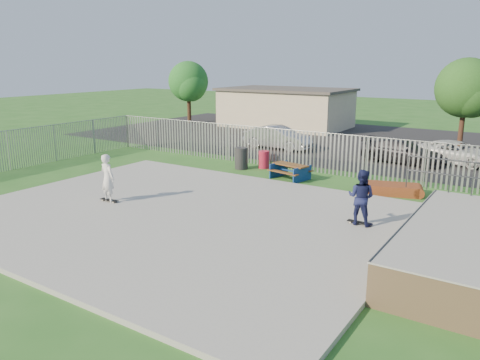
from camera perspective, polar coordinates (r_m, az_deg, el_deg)
The scene contains 18 objects.
ground at distance 16.63m, azimuth -7.30°, elevation -4.53°, with size 120.00×120.00×0.00m, color #296321.
concrete_slab at distance 16.61m, azimuth -7.31°, elevation -4.29°, with size 15.00×12.00×0.15m, color #9D9D98.
fence at distance 19.43m, azimuth 3.67°, elevation 1.36°, with size 26.04×16.02×2.00m.
picnic_table at distance 21.89m, azimuth 6.15°, elevation 1.05°, with size 1.92×1.69×0.71m.
funbox at distance 20.30m, azimuth 17.96°, elevation -1.06°, with size 2.31×1.62×0.42m.
trash_bin_red at distance 24.00m, azimuth 2.92°, elevation 2.50°, with size 0.54×0.54×0.90m, color #AD1A34.
trash_bin_grey at distance 23.79m, azimuth 0.16°, elevation 2.67°, with size 0.66×0.66×1.10m, color #262629.
parking_lot at distance 33.02m, azimuth 14.62°, elevation 4.51°, with size 40.00×18.00×0.02m, color black.
car_silver at distance 29.36m, azimuth 4.63°, elevation 5.20°, with size 1.51×4.34×1.43m, color #B1B1B6.
car_dark at distance 26.60m, azimuth 19.18°, elevation 3.32°, with size 1.77×4.35×1.26m, color black.
car_white at distance 27.46m, azimuth 24.85°, elevation 3.04°, with size 1.98×4.29×1.19m, color white.
building at distance 39.60m, azimuth 5.58°, elevation 8.78°, with size 10.40×6.40×3.20m.
tree_left at distance 42.24m, azimuth -6.31°, elevation 11.85°, with size 3.50×3.50×5.40m.
tree_mid at distance 32.08m, azimuth 25.84°, elevation 10.05°, with size 3.62×3.62×5.59m.
skateboard_a at distance 15.87m, azimuth 14.34°, elevation -5.09°, with size 0.80×0.22×0.08m.
skateboard_b at distance 18.49m, azimuth -15.64°, elevation -2.42°, with size 0.81×0.25×0.08m.
skater_navy at distance 15.61m, azimuth 14.54°, elevation -2.04°, with size 0.89×0.69×1.83m, color #161B45.
skater_white at distance 18.27m, azimuth -15.83°, elevation 0.23°, with size 0.67×0.44×1.83m, color white.
Camera 1 is at (10.32, -11.91, 5.31)m, focal length 35.00 mm.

